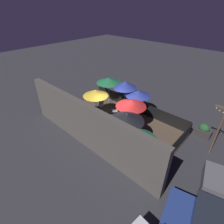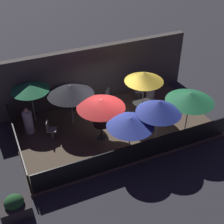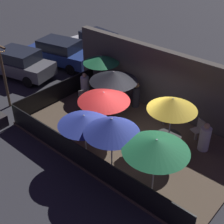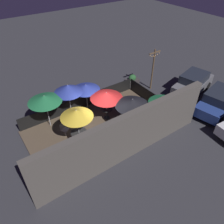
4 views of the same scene
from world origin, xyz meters
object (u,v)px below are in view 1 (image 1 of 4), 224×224
at_px(patio_umbrella_3, 109,80).
at_px(patio_chair_4, 101,105).
at_px(patio_chair_0, 93,127).
at_px(patio_chair_2, 149,139).
at_px(patron_2, 109,140).
at_px(patio_umbrella_0, 131,104).
at_px(patron_1, 78,112).
at_px(patio_umbrella_6, 140,137).
at_px(dining_table_0, 130,119).
at_px(patio_chair_3, 78,116).
at_px(patron_0, 152,152).
at_px(light_post, 219,128).
at_px(dining_table_1, 97,111).
at_px(planter_box, 203,131).
at_px(patio_umbrella_5, 138,93).
at_px(patio_chair_1, 116,110).
at_px(patio_umbrella_1, 96,93).
at_px(patio_umbrella_4, 127,118).
at_px(patio_umbrella_2, 125,85).

relative_size(patio_umbrella_3, patio_chair_4, 2.46).
relative_size(patio_chair_0, patio_chair_2, 0.94).
bearing_deg(patron_2, patio_chair_0, 87.18).
relative_size(patio_umbrella_0, patron_1, 1.71).
relative_size(patio_umbrella_0, patio_umbrella_6, 1.00).
relative_size(dining_table_0, patio_chair_3, 0.82).
bearing_deg(patron_0, dining_table_0, -146.28).
distance_m(patio_chair_3, light_post, 9.07).
distance_m(dining_table_1, patron_2, 3.47).
height_order(patio_umbrella_3, dining_table_1, patio_umbrella_3).
height_order(patron_0, planter_box, patron_0).
distance_m(patio_chair_0, patio_chair_4, 2.94).
height_order(patio_umbrella_3, patron_2, patio_umbrella_3).
bearing_deg(patio_umbrella_5, planter_box, -168.85).
bearing_deg(dining_table_1, patron_2, 149.00).
distance_m(patio_chair_1, planter_box, 6.36).
distance_m(dining_table_0, patio_chair_4, 3.07).
bearing_deg(dining_table_0, patio_chair_0, 59.18).
xyz_separation_m(dining_table_1, patio_chair_1, (-0.90, -1.20, -0.08)).
distance_m(patio_umbrella_1, patio_chair_0, 2.48).
distance_m(patio_umbrella_3, patio_chair_3, 4.08).
height_order(patio_umbrella_4, patio_chair_0, patio_umbrella_4).
bearing_deg(patio_chair_3, patio_umbrella_4, -58.43).
xyz_separation_m(dining_table_1, patio_chair_0, (-1.15, 1.46, -0.08)).
distance_m(patio_umbrella_2, planter_box, 6.48).
height_order(patio_umbrella_3, patio_chair_1, patio_umbrella_3).
relative_size(patio_umbrella_1, patio_umbrella_4, 1.10).
bearing_deg(patio_umbrella_2, patio_umbrella_4, 130.51).
bearing_deg(patio_umbrella_3, patio_chair_3, 95.82).
relative_size(patio_umbrella_4, patio_chair_4, 2.26).
bearing_deg(patio_chair_1, patio_umbrella_3, -85.55).
xyz_separation_m(patio_umbrella_4, patron_1, (4.44, 0.32, -1.33)).
bearing_deg(patio_umbrella_6, dining_table_0, -45.04).
distance_m(patio_umbrella_5, patio_umbrella_6, 5.14).
bearing_deg(patron_2, patio_umbrella_5, 20.62).
distance_m(patio_umbrella_0, patio_umbrella_3, 3.77).
height_order(patio_umbrella_0, dining_table_0, patio_umbrella_0).
relative_size(patio_umbrella_1, planter_box, 2.26).
relative_size(patio_umbrella_3, patio_chair_2, 2.45).
relative_size(patio_umbrella_1, patron_0, 1.81).
distance_m(patio_umbrella_3, dining_table_0, 4.06).
height_order(patio_umbrella_1, dining_table_0, patio_umbrella_1).
bearing_deg(dining_table_0, patron_1, 27.70).
distance_m(patio_umbrella_2, patio_chair_1, 2.14).
xyz_separation_m(patio_umbrella_1, patio_umbrella_6, (-5.04, 1.60, -0.21)).
relative_size(patio_umbrella_2, patio_chair_0, 2.71).
distance_m(patio_umbrella_2, patio_chair_3, 4.40).
bearing_deg(light_post, patron_2, 39.68).
height_order(patio_chair_3, patron_0, patron_0).
distance_m(patio_umbrella_0, patron_2, 3.00).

